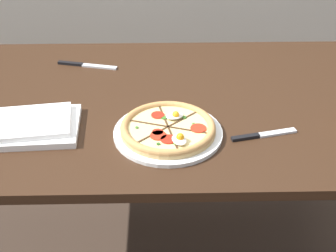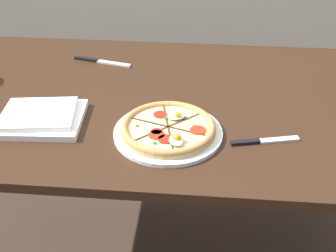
% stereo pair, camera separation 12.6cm
% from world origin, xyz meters
% --- Properties ---
extents(ground_plane, '(12.00, 12.00, 0.00)m').
position_xyz_m(ground_plane, '(0.00, 0.00, 0.00)').
color(ground_plane, '#3D2D23').
extents(dining_table, '(1.58, 0.92, 0.72)m').
position_xyz_m(dining_table, '(0.00, 0.00, 0.64)').
color(dining_table, '#331E11').
rests_on(dining_table, ground_plane).
extents(pizza, '(0.32, 0.32, 0.05)m').
position_xyz_m(pizza, '(0.08, -0.20, 0.74)').
color(pizza, white).
rests_on(pizza, dining_table).
extents(napkin_folded, '(0.26, 0.23, 0.04)m').
position_xyz_m(napkin_folded, '(-0.31, -0.17, 0.74)').
color(napkin_folded, white).
rests_on(napkin_folded, dining_table).
extents(knife_main, '(0.20, 0.06, 0.01)m').
position_xyz_m(knife_main, '(0.36, -0.22, 0.72)').
color(knife_main, silver).
rests_on(knife_main, dining_table).
extents(knife_spare, '(0.23, 0.07, 0.01)m').
position_xyz_m(knife_spare, '(-0.21, 0.25, 0.72)').
color(knife_spare, silver).
rests_on(knife_spare, dining_table).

